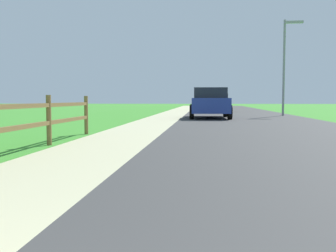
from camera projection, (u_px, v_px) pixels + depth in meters
ground_plane at (185, 115)px, 24.97m from camera, size 120.00×120.00×0.00m
road_asphalt at (236, 114)px, 26.63m from camera, size 7.00×66.00×0.01m
curb_concrete at (144, 114)px, 27.24m from camera, size 6.00×66.00×0.01m
grass_verge at (124, 113)px, 27.38m from camera, size 5.00×66.00×0.00m
parked_suv_blue at (210, 103)px, 20.90m from camera, size 2.25×4.74×1.64m
parked_car_black at (216, 103)px, 31.21m from camera, size 2.21×4.31×1.49m
parked_car_beige at (213, 101)px, 38.74m from camera, size 2.32×4.48×1.60m
parked_car_white at (212, 101)px, 46.00m from camera, size 2.06×4.67×1.53m
street_lamp at (286, 59)px, 23.51m from camera, size 1.17×0.20×5.90m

